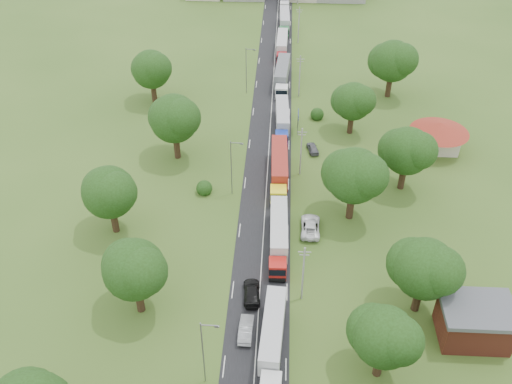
{
  "coord_description": "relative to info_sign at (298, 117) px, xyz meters",
  "views": [
    {
      "loc": [
        2.26,
        -57.99,
        56.28
      ],
      "look_at": [
        -1.44,
        11.67,
        3.0
      ],
      "focal_mm": 40.0,
      "sensor_mm": 36.0,
      "label": 1
    }
  ],
  "objects": [
    {
      "name": "tree_7",
      "position": [
        18.79,
        15.17,
        4.85
      ],
      "size": [
        9.6,
        9.6,
        12.05
      ],
      "color": "#382616",
      "rests_on": "ground"
    },
    {
      "name": "lamp_1",
      "position": [
        -10.55,
        -20.0,
        2.55
      ],
      "size": [
        2.03,
        0.22,
        10.0
      ],
      "color": "slate",
      "rests_on": "ground"
    },
    {
      "name": "ground",
      "position": [
        -5.2,
        -35.0,
        -3.0
      ],
      "size": [
        260.0,
        260.0,
        0.0
      ],
      "primitive_type": "plane",
      "color": "#33511B",
      "rests_on": "ground"
    },
    {
      "name": "tree_2",
      "position": [
        8.79,
        -52.86,
        3.59
      ],
      "size": [
        8.0,
        8.0,
        10.1
      ],
      "color": "#382616",
      "rests_on": "ground"
    },
    {
      "name": "lamp_2",
      "position": [
        -10.55,
        15.0,
        2.55
      ],
      "size": [
        2.03,
        0.22,
        10.0
      ],
      "color": "slate",
      "rests_on": "ground"
    },
    {
      "name": "tree_3",
      "position": [
        14.79,
        -42.84,
        4.22
      ],
      "size": [
        8.8,
        8.8,
        11.07
      ],
      "color": "#382616",
      "rests_on": "ground"
    },
    {
      "name": "pole_4",
      "position": [
        0.3,
        42.0,
        1.68
      ],
      "size": [
        1.6,
        0.24,
        9.0
      ],
      "color": "gray",
      "rests_on": "ground"
    },
    {
      "name": "truck_2",
      "position": [
        -3.19,
        -15.65,
        -0.76
      ],
      "size": [
        2.94,
        15.29,
        4.23
      ],
      "color": "yellow",
      "rests_on": "ground"
    },
    {
      "name": "truck_0",
      "position": [
        -3.27,
        -50.24,
        -0.96
      ],
      "size": [
        3.05,
        13.97,
        3.86
      ],
      "color": "silver",
      "rests_on": "ground"
    },
    {
      "name": "car_verge_near",
      "position": [
        1.74,
        -28.46,
        -2.16
      ],
      "size": [
        2.97,
        6.11,
        1.68
      ],
      "primitive_type": "imported",
      "rotation": [
        0.0,
        0.0,
        3.11
      ],
      "color": "white",
      "rests_on": "ground"
    },
    {
      "name": "truck_4",
      "position": [
        -3.3,
        19.13,
        -0.78
      ],
      "size": [
        3.36,
        15.14,
        4.18
      ],
      "color": "white",
      "rests_on": "ground"
    },
    {
      "name": "house_brick",
      "position": [
        20.8,
        -47.0,
        -0.35
      ],
      "size": [
        8.6,
        6.6,
        5.2
      ],
      "color": "maroon",
      "rests_on": "ground"
    },
    {
      "name": "tree_10",
      "position": [
        -20.21,
        -44.84,
        4.22
      ],
      "size": [
        8.8,
        8.8,
        11.07
      ],
      "color": "#382616",
      "rests_on": "ground"
    },
    {
      "name": "tree_5",
      "position": [
        16.79,
        -16.84,
        4.22
      ],
      "size": [
        8.8,
        8.8,
        11.07
      ],
      "color": "#382616",
      "rests_on": "ground"
    },
    {
      "name": "truck_6",
      "position": [
        -3.19,
        51.13,
        -0.94
      ],
      "size": [
        2.73,
        14.04,
        3.89
      ],
      "color": "#266738",
      "rests_on": "ground"
    },
    {
      "name": "house_cream",
      "position": [
        24.8,
        -5.0,
        0.64
      ],
      "size": [
        10.08,
        10.08,
        5.8
      ],
      "color": "#BCB09C",
      "rests_on": "ground"
    },
    {
      "name": "pole_3",
      "position": [
        0.3,
        14.0,
        1.68
      ],
      "size": [
        1.6,
        0.24,
        9.0
      ],
      "color": "gray",
      "rests_on": "ground"
    },
    {
      "name": "car_verge_far",
      "position": [
        2.66,
        -6.86,
        -2.32
      ],
      "size": [
        2.43,
        4.27,
        1.37
      ],
      "primitive_type": "imported",
      "rotation": [
        0.0,
        0.0,
        3.35
      ],
      "color": "#505257",
      "rests_on": "ground"
    },
    {
      "name": "pole_1",
      "position": [
        0.3,
        -42.0,
        1.68
      ],
      "size": [
        1.6,
        0.24,
        9.0
      ],
      "color": "gray",
      "rests_on": "ground"
    },
    {
      "name": "tree_6",
      "position": [
        9.79,
        0.14,
        3.59
      ],
      "size": [
        8.0,
        8.0,
        10.1
      ],
      "color": "#382616",
      "rests_on": "ground"
    },
    {
      "name": "info_sign",
      "position": [
        0.0,
        0.0,
        0.0
      ],
      "size": [
        0.12,
        3.1,
        4.1
      ],
      "color": "slate",
      "rests_on": "ground"
    },
    {
      "name": "lamp_0",
      "position": [
        -10.55,
        -55.0,
        2.55
      ],
      "size": [
        2.03,
        0.22,
        10.0
      ],
      "color": "slate",
      "rests_on": "ground"
    },
    {
      "name": "tree_4",
      "position": [
        7.79,
        -24.83,
        4.85
      ],
      "size": [
        9.6,
        9.6,
        12.05
      ],
      "color": "#382616",
      "rests_on": "ground"
    },
    {
      "name": "pole_2",
      "position": [
        0.3,
        -14.0,
        1.68
      ],
      "size": [
        1.6,
        0.24,
        9.0
      ],
      "color": "gray",
      "rests_on": "ground"
    },
    {
      "name": "car_lane_mid",
      "position": [
        -6.55,
        -48.02,
        -2.22
      ],
      "size": [
        1.77,
        4.78,
        1.56
      ],
      "primitive_type": "imported",
      "rotation": [
        0.0,
        0.0,
        3.12
      ],
      "color": "#929499",
      "rests_on": "ground"
    },
    {
      "name": "tree_12",
      "position": [
        -21.21,
        -9.83,
        4.85
      ],
      "size": [
        9.6,
        9.6,
        12.05
      ],
      "color": "#382616",
      "rests_on": "ground"
    },
    {
      "name": "tree_11",
      "position": [
        -27.21,
        -29.84,
        4.22
      ],
      "size": [
        8.8,
        8.8,
        11.07
      ],
      "color": "#382616",
      "rests_on": "ground"
    },
    {
      "name": "road",
      "position": [
        -5.2,
        -15.0,
        -3.0
      ],
      "size": [
        8.0,
        200.0,
        0.04
      ],
      "primitive_type": "cube",
      "color": "black",
      "rests_on": "ground"
    },
    {
      "name": "car_lane_rear",
      "position": [
        -6.2,
        -42.0,
        -2.23
      ],
      "size": [
        2.55,
        5.49,
        1.55
      ],
      "primitive_type": "imported",
      "rotation": [
        0.0,
        0.0,
        3.21
      ],
      "color": "black",
      "rests_on": "ground"
    },
    {
      "name": "truck_3",
      "position": [
        -2.95,
        0.84,
        -0.99
      ],
      "size": [
        2.81,
        13.7,
        3.79
      ],
      "color": "#19349B",
      "rests_on": "ground"
    },
    {
      "name": "truck_5",
      "position": [
        -3.59,
        35.4,
        -0.98
      ],
      "size": [
        2.59,
        13.79,
        3.82
      ],
      "color": "maroon",
      "rests_on": "ground"
    },
    {
      "name": "tree_13",
      "position": [
        -29.21,
        10.16,
        4.22
      ],
      "size": [
        8.8,
        8.8,
        11.07
      ],
      "color": "#382616",
      "rests_on": "ground"
    },
    {
      "name": "truck_1",
      "position": [
        -2.94,
        -32.1,
        -0.91
      ],
      "size": [
        2.71,
        14.26,
        3.95
      ],
      "color": "#AF1914",
      "rests_on": "ground"
    }
  ]
}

